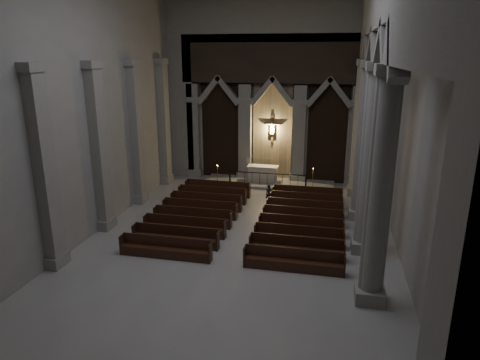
{
  "coord_description": "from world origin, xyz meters",
  "views": [
    {
      "loc": [
        3.86,
        -16.31,
        8.31
      ],
      "look_at": [
        -0.32,
        3.0,
        2.46
      ],
      "focal_mm": 32.0,
      "sensor_mm": 36.0,
      "label": 1
    }
  ],
  "objects_px": {
    "candle_stand_left": "(218,181)",
    "candle_stand_right": "(312,185)",
    "worshipper": "(269,194)",
    "altar": "(263,173)",
    "pews": "(248,220)",
    "altar_rail": "(267,178)"
  },
  "relations": [
    {
      "from": "candle_stand_left",
      "to": "candle_stand_right",
      "type": "height_order",
      "value": "candle_stand_right"
    },
    {
      "from": "candle_stand_right",
      "to": "worshipper",
      "type": "relative_size",
      "value": 1.31
    },
    {
      "from": "altar",
      "to": "pews",
      "type": "height_order",
      "value": "altar"
    },
    {
      "from": "candle_stand_right",
      "to": "pews",
      "type": "xyz_separation_m",
      "value": [
        -2.89,
        -6.41,
        -0.11
      ]
    },
    {
      "from": "worshipper",
      "to": "altar",
      "type": "bearing_deg",
      "value": 81.38
    },
    {
      "from": "altar",
      "to": "pews",
      "type": "bearing_deg",
      "value": -86.58
    },
    {
      "from": "altar",
      "to": "worshipper",
      "type": "height_order",
      "value": "altar"
    },
    {
      "from": "candle_stand_right",
      "to": "worshipper",
      "type": "height_order",
      "value": "candle_stand_right"
    },
    {
      "from": "candle_stand_left",
      "to": "worshipper",
      "type": "distance_m",
      "value": 4.57
    },
    {
      "from": "altar",
      "to": "pews",
      "type": "relative_size",
      "value": 0.22
    },
    {
      "from": "candle_stand_right",
      "to": "pews",
      "type": "distance_m",
      "value": 7.03
    },
    {
      "from": "worshipper",
      "to": "candle_stand_right",
      "type": "bearing_deg",
      "value": 29.53
    },
    {
      "from": "altar",
      "to": "candle_stand_right",
      "type": "bearing_deg",
      "value": -16.51
    },
    {
      "from": "worshipper",
      "to": "candle_stand_left",
      "type": "bearing_deg",
      "value": 122.46
    },
    {
      "from": "altar_rail",
      "to": "worshipper",
      "type": "bearing_deg",
      "value": -79.34
    },
    {
      "from": "altar",
      "to": "worshipper",
      "type": "xyz_separation_m",
      "value": [
        1.02,
        -3.99,
        -0.11
      ]
    },
    {
      "from": "candle_stand_left",
      "to": "pews",
      "type": "distance_m",
      "value": 6.79
    },
    {
      "from": "altar_rail",
      "to": "pews",
      "type": "distance_m",
      "value": 6.48
    },
    {
      "from": "altar",
      "to": "candle_stand_left",
      "type": "relative_size",
      "value": 1.41
    },
    {
      "from": "candle_stand_right",
      "to": "pews",
      "type": "height_order",
      "value": "candle_stand_right"
    },
    {
      "from": "altar_rail",
      "to": "worshipper",
      "type": "relative_size",
      "value": 4.5
    },
    {
      "from": "candle_stand_right",
      "to": "worshipper",
      "type": "bearing_deg",
      "value": -127.52
    }
  ]
}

